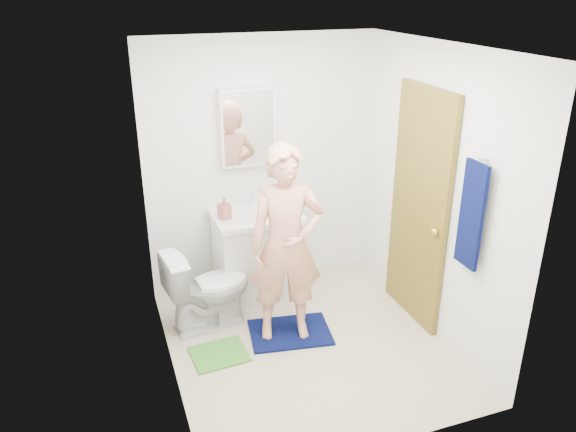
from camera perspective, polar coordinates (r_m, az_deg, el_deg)
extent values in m
cube|color=beige|center=(4.82, 1.94, -12.97)|extent=(2.20, 2.40, 0.02)
cube|color=white|center=(3.93, 2.42, 16.96)|extent=(2.20, 2.40, 0.02)
cube|color=white|center=(5.30, -2.70, 5.14)|extent=(2.20, 0.02, 2.40)
cube|color=white|center=(3.25, 10.11, -7.27)|extent=(2.20, 0.02, 2.40)
cube|color=white|center=(3.98, -12.86, -1.64)|extent=(0.02, 2.40, 2.40)
cube|color=white|center=(4.73, 14.75, 2.15)|extent=(0.02, 2.40, 2.40)
cube|color=white|center=(5.31, -3.15, -4.21)|extent=(0.75, 0.55, 0.80)
cube|color=white|center=(5.13, -3.25, 0.02)|extent=(0.79, 0.59, 0.05)
cylinder|color=white|center=(5.12, -3.25, 0.18)|extent=(0.40, 0.40, 0.03)
cylinder|color=silver|center=(5.26, -3.83, 1.60)|extent=(0.03, 0.03, 0.12)
cube|color=white|center=(5.09, -4.18, 9.03)|extent=(0.50, 0.12, 0.70)
cube|color=white|center=(5.03, -3.99, 8.87)|extent=(0.46, 0.01, 0.66)
cube|color=olive|center=(4.88, 13.15, 0.77)|extent=(0.05, 0.80, 2.05)
sphere|color=gold|center=(4.65, 14.72, -1.56)|extent=(0.07, 0.07, 0.07)
cube|color=#070F42|center=(4.24, 18.13, 0.06)|extent=(0.03, 0.24, 0.80)
cylinder|color=silver|center=(4.13, 19.29, 5.50)|extent=(0.06, 0.02, 0.02)
imported|color=white|center=(4.91, -8.16, -7.24)|extent=(0.78, 0.51, 0.74)
cube|color=#070F42|center=(4.94, 0.20, -11.72)|extent=(0.75, 0.59, 0.02)
cube|color=#4C9F35|center=(4.72, -6.98, -13.75)|extent=(0.46, 0.40, 0.02)
imported|color=#B55E54|center=(4.98, -6.49, 0.82)|extent=(0.12, 0.13, 0.21)
imported|color=#834495|center=(5.23, -1.58, 1.39)|extent=(0.15, 0.15, 0.10)
imported|color=#E39C7F|center=(4.50, -0.19, -2.99)|extent=(0.68, 0.52, 1.66)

